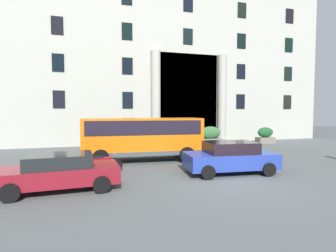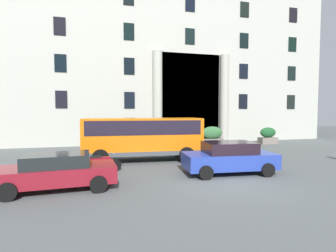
% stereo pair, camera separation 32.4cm
% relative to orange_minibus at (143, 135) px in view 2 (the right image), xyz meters
% --- Properties ---
extents(ground_plane, '(80.00, 64.00, 0.12)m').
position_rel_orange_minibus_xyz_m(ground_plane, '(2.78, -5.50, -1.58)').
color(ground_plane, '#4E5353').
extents(office_building_facade, '(34.48, 9.67, 17.71)m').
position_rel_orange_minibus_xyz_m(office_building_facade, '(2.78, 11.98, 7.32)').
color(office_building_facade, '#A9AA9E').
rests_on(office_building_facade, ground_plane).
extents(orange_minibus, '(6.92, 2.84, 2.52)m').
position_rel_orange_minibus_xyz_m(orange_minibus, '(0.00, 0.00, 0.00)').
color(orange_minibus, orange).
rests_on(orange_minibus, ground_plane).
extents(bus_stop_sign, '(0.44, 0.08, 2.45)m').
position_rel_orange_minibus_xyz_m(bus_stop_sign, '(4.24, 2.19, -0.00)').
color(bus_stop_sign, '#969C1F').
rests_on(bus_stop_sign, ground_plane).
extents(hedge_planter_west, '(1.55, 0.79, 1.38)m').
position_rel_orange_minibus_xyz_m(hedge_planter_west, '(-0.35, 5.40, -0.86)').
color(hedge_planter_west, '#63665A').
rests_on(hedge_planter_west, ground_plane).
extents(hedge_planter_far_west, '(1.92, 0.71, 1.66)m').
position_rel_orange_minibus_xyz_m(hedge_planter_far_west, '(6.58, 4.79, -0.72)').
color(hedge_planter_far_west, slate).
rests_on(hedge_planter_far_west, ground_plane).
extents(hedge_planter_entrance_right, '(1.61, 0.80, 1.48)m').
position_rel_orange_minibus_xyz_m(hedge_planter_entrance_right, '(12.14, 5.01, -0.81)').
color(hedge_planter_entrance_right, '#6E665C').
rests_on(hedge_planter_entrance_right, ground_plane).
extents(parked_coupe_end, '(4.35, 2.33, 1.49)m').
position_rel_orange_minibus_xyz_m(parked_coupe_end, '(3.41, -4.12, -0.77)').
color(parked_coupe_end, '#233A96').
rests_on(parked_coupe_end, ground_plane).
extents(white_taxi_kerbside, '(4.31, 2.14, 1.35)m').
position_rel_orange_minibus_xyz_m(white_taxi_kerbside, '(-3.98, -4.79, -0.82)').
color(white_taxi_kerbside, maroon).
rests_on(white_taxi_kerbside, ground_plane).
extents(motorcycle_far_end, '(2.04, 0.69, 0.89)m').
position_rel_orange_minibus_xyz_m(motorcycle_far_end, '(-2.50, -2.49, -1.06)').
color(motorcycle_far_end, black).
rests_on(motorcycle_far_end, ground_plane).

